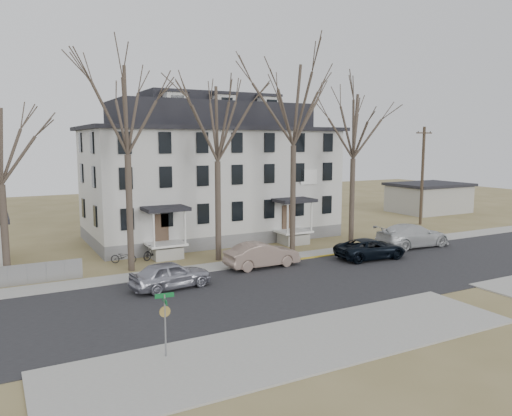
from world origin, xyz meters
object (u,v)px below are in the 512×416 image
utility_pole_far (422,175)px  car_navy (371,249)px  car_tan (262,255)px  car_white (413,236)px  tree_far_left (126,104)px  bicycle_right (153,253)px  tree_mid_right (354,122)px  bicycle_left (124,257)px  tree_mid_left (217,118)px  boarding_house (211,174)px  street_sign (165,315)px  car_silver (171,275)px  tree_center (294,99)px

utility_pole_far → car_navy: bearing=-147.7°
utility_pole_far → car_tan: (-21.87, -7.44, -4.10)m
car_white → tree_far_left: bearing=83.7°
car_navy → bicycle_right: 14.98m
tree_far_left → tree_mid_right: 17.52m
car_tan → bicycle_right: bearing=46.0°
bicycle_left → bicycle_right: (2.05, 0.07, 0.09)m
tree_mid_left → utility_pole_far: bearing=10.1°
car_navy → boarding_house: bearing=31.1°
utility_pole_far → tree_mid_left: bearing=-169.9°
car_tan → street_sign: bearing=135.6°
street_sign → bicycle_right: bearing=80.2°
tree_mid_left → bicycle_left: bearing=161.8°
car_silver → car_navy: car_silver is taller
car_tan → car_white: car_white is taller
tree_mid_left → tree_center: tree_center is taller
boarding_house → car_silver: 16.13m
car_silver → street_sign: 9.01m
tree_mid_left → street_sign: tree_mid_left is taller
car_navy → bicycle_left: car_navy is taller
tree_mid_right → car_tan: bearing=-161.8°
tree_center → street_sign: tree_center is taller
car_silver → street_sign: size_ratio=1.78×
utility_pole_far → car_navy: size_ratio=1.89×
tree_mid_right → car_navy: bearing=-114.1°
tree_center → car_tan: bearing=-143.4°
tree_far_left → tree_mid_left: (6.00, 0.00, -0.74)m
tree_center → bicycle_right: size_ratio=8.25×
tree_mid_right → bicycle_left: (-17.52, 1.98, -9.16)m
boarding_house → car_white: (11.89, -11.37, -4.50)m
tree_far_left → tree_mid_left: tree_far_left is taller
tree_center → car_tan: (-4.37, -3.24, -10.28)m
tree_mid_left → car_navy: (9.39, -4.73, -8.90)m
car_tan → car_navy: bearing=-101.5°
tree_far_left → car_tan: bearing=-23.0°
tree_mid_right → car_silver: (-16.59, -5.01, -8.84)m
tree_center → car_navy: size_ratio=2.92×
utility_pole_far → bicycle_right: (-27.47, -2.15, -4.37)m
boarding_house → car_white: size_ratio=3.42×
tree_center → car_navy: 11.90m
car_navy → street_sign: street_sign is taller
boarding_house → tree_mid_right: size_ratio=1.63×
bicycle_right → tree_far_left: bearing=109.1°
boarding_house → bicycle_left: bearing=-145.6°
boarding_house → tree_far_left: 13.12m
car_silver → car_tan: car_tan is taller
boarding_house → utility_pole_far: bearing=-10.9°
car_tan → tree_far_left: bearing=66.3°
car_silver → car_white: car_white is taller
car_white → bicycle_right: (-18.86, 5.26, -0.35)m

